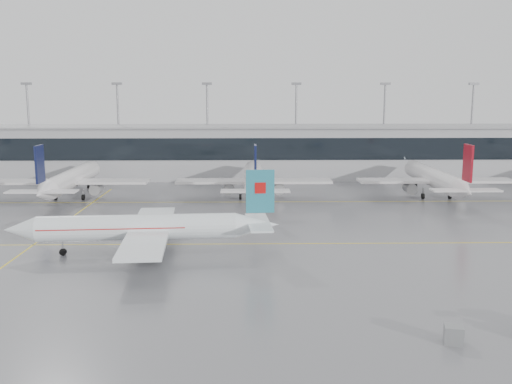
{
  "coord_description": "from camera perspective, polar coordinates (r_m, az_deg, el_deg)",
  "views": [
    {
      "loc": [
        -1.62,
        -74.27,
        19.96
      ],
      "look_at": [
        0.0,
        12.0,
        5.0
      ],
      "focal_mm": 40.0,
      "sensor_mm": 36.0,
      "label": 1
    }
  ],
  "objects": [
    {
      "name": "air_canada_jet",
      "position": [
        72.9,
        -10.75,
        -3.55
      ],
      "size": [
        34.27,
        26.85,
        10.5
      ],
      "rotation": [
        0.0,
        0.0,
        3.21
      ],
      "color": "white",
      "rests_on": "ground"
    },
    {
      "name": "taxi_line_main",
      "position": [
        76.92,
        0.17,
        -5.2
      ],
      "size": [
        120.0,
        0.25,
        0.01
      ],
      "primitive_type": "cube",
      "color": "yellow",
      "rests_on": "ground"
    },
    {
      "name": "parked_jet_d",
      "position": [
        115.16,
        17.48,
        1.27
      ],
      "size": [
        29.64,
        36.96,
        11.72
      ],
      "rotation": [
        0.0,
        0.0,
        1.57
      ],
      "color": "silver",
      "rests_on": "ground"
    },
    {
      "name": "ground",
      "position": [
        76.93,
        0.17,
        -5.2
      ],
      "size": [
        320.0,
        320.0,
        0.0
      ],
      "primitive_type": "plane",
      "color": "slate",
      "rests_on": "ground"
    },
    {
      "name": "parked_jet_b",
      "position": [
        114.17,
        -18.07,
        1.17
      ],
      "size": [
        29.64,
        36.96,
        11.72
      ],
      "rotation": [
        0.0,
        0.0,
        1.57
      ],
      "color": "silver",
      "rests_on": "ground"
    },
    {
      "name": "terminal_roof",
      "position": [
        136.5,
        -0.4,
        6.58
      ],
      "size": [
        182.0,
        16.0,
        0.4
      ],
      "primitive_type": "cube",
      "color": "gray",
      "rests_on": "ground"
    },
    {
      "name": "light_masts",
      "position": [
        142.44,
        -0.43,
        7.17
      ],
      "size": [
        156.4,
        1.0,
        22.6
      ],
      "color": "gray",
      "rests_on": "ground"
    },
    {
      "name": "terminal",
      "position": [
        137.0,
        -0.39,
        3.99
      ],
      "size": [
        180.0,
        15.0,
        12.0
      ],
      "primitive_type": "cube",
      "color": "#A0A0A4",
      "rests_on": "ground"
    },
    {
      "name": "taxi_line_north",
      "position": [
        106.18,
        -0.18,
        -1.0
      ],
      "size": [
        120.0,
        0.25,
        0.01
      ],
      "primitive_type": "cube",
      "color": "yellow",
      "rests_on": "ground"
    },
    {
      "name": "parked_jet_c",
      "position": [
        109.19,
        -0.21,
        1.28
      ],
      "size": [
        29.64,
        36.96,
        11.72
      ],
      "rotation": [
        0.0,
        0.0,
        1.57
      ],
      "color": "silver",
      "rests_on": "ground"
    },
    {
      "name": "gse_unit",
      "position": [
        50.03,
        19.16,
        -13.32
      ],
      "size": [
        1.79,
        1.71,
        1.49
      ],
      "primitive_type": "cube",
      "rotation": [
        0.0,
        0.0,
        -0.25
      ],
      "color": "gray",
      "rests_on": "ground"
    },
    {
      "name": "taxi_line_cross",
      "position": [
        95.78,
        -18.31,
        -2.7
      ],
      "size": [
        0.25,
        60.0,
        0.01
      ],
      "primitive_type": "cube",
      "color": "yellow",
      "rests_on": "ground"
    },
    {
      "name": "terminal_glass",
      "position": [
        129.33,
        -0.35,
        4.31
      ],
      "size": [
        180.0,
        0.2,
        5.0
      ],
      "primitive_type": "cube",
      "color": "black",
      "rests_on": "ground"
    }
  ]
}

